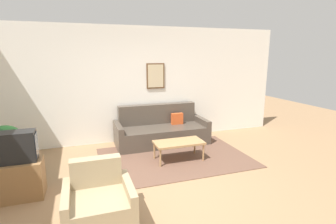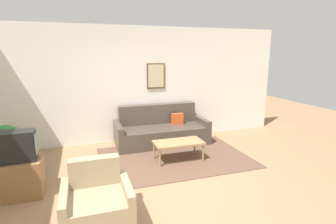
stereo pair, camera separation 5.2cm
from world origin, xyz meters
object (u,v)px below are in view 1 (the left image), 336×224
Objects in this scene: couch at (161,131)px; coffee_table at (179,143)px; tv at (12,147)px; armchair at (99,205)px.

couch is 1.11m from coffee_table.
couch is at bearing 31.23° from tv.
couch reaches higher than armchair.
couch is 3.14m from armchair.
couch is 2.62× the size of armchair.
tv is (-2.73, -0.54, 0.43)m from coffee_table.
armchair is at bearing -121.19° from couch.
coffee_table is at bearing -89.07° from couch.
armchair is (1.09, -1.04, -0.51)m from tv.
coffee_table is 1.50× the size of tv.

